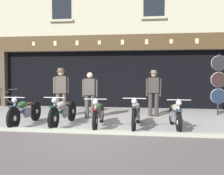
{
  "coord_description": "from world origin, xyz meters",
  "views": [
    {
      "loc": [
        1.6,
        -6.43,
        1.57
      ],
      "look_at": [
        0.34,
        2.67,
        1.06
      ],
      "focal_mm": 41.17,
      "sensor_mm": 36.0,
      "label": 1
    }
  ],
  "objects": [
    {
      "name": "motorcycle_left",
      "position": [
        -2.08,
        0.89,
        0.42
      ],
      "size": [
        0.62,
        2.0,
        0.92
      ],
      "rotation": [
        0.0,
        0.0,
        3.12
      ],
      "color": "black",
      "rests_on": "ground"
    },
    {
      "name": "advert_board_near",
      "position": [
        -2.58,
        5.4,
        1.63
      ],
      "size": [
        0.69,
        0.03,
        1.02
      ],
      "color": "silver"
    },
    {
      "name": "motorcycle_center_right",
      "position": [
        1.29,
        0.94,
        0.43
      ],
      "size": [
        0.62,
        2.11,
        0.93
      ],
      "rotation": [
        0.0,
        0.0,
        3.1
      ],
      "color": "black",
      "rests_on": "ground"
    },
    {
      "name": "shopkeeper_center",
      "position": [
        -0.38,
        2.31,
        0.89
      ],
      "size": [
        0.56,
        0.25,
        1.61
      ],
      "rotation": [
        0.0,
        0.0,
        3.1
      ],
      "color": "#47423D",
      "rests_on": "ground"
    },
    {
      "name": "leaning_bicycle",
      "position": [
        -4.55,
        3.88,
        0.37
      ],
      "size": [
        1.7,
        0.56,
        0.94
      ],
      "rotation": [
        0.0,
        0.0,
        -1.79
      ],
      "color": "black",
      "rests_on": "ground"
    },
    {
      "name": "motorcycle_center_left",
      "position": [
        -0.92,
        1.0,
        0.42
      ],
      "size": [
        0.62,
        2.08,
        0.91
      ],
      "rotation": [
        0.0,
        0.0,
        3.08
      ],
      "color": "black",
      "rests_on": "ground"
    },
    {
      "name": "motorcycle_right",
      "position": [
        2.39,
        0.95,
        0.41
      ],
      "size": [
        0.62,
        1.9,
        0.9
      ],
      "rotation": [
        0.0,
        0.0,
        3.19
      ],
      "color": "black",
      "rests_on": "ground"
    },
    {
      "name": "salesman_left",
      "position": [
        -1.48,
        2.45,
        0.98
      ],
      "size": [
        0.55,
        0.36,
        1.76
      ],
      "rotation": [
        0.0,
        0.0,
        3.35
      ],
      "color": "brown",
      "rests_on": "ground"
    },
    {
      "name": "ground",
      "position": [
        0.0,
        -0.98,
        -0.04
      ],
      "size": [
        23.18,
        22.0,
        0.18
      ],
      "color": "gray"
    },
    {
      "name": "salesman_right",
      "position": [
        1.83,
        3.03,
        0.93
      ],
      "size": [
        0.56,
        0.33,
        1.69
      ],
      "rotation": [
        0.0,
        0.0,
        3.08
      ],
      "color": "#38332D",
      "rests_on": "ground"
    },
    {
      "name": "motorcycle_center",
      "position": [
        0.19,
        0.9,
        0.41
      ],
      "size": [
        0.62,
        2.01,
        0.9
      ],
      "rotation": [
        0.0,
        0.0,
        3.2
      ],
      "color": "black",
      "rests_on": "ground"
    },
    {
      "name": "shop_facade",
      "position": [
        -0.0,
        7.02,
        1.7
      ],
      "size": [
        11.48,
        4.42,
        6.23
      ],
      "color": "black",
      "rests_on": "ground"
    },
    {
      "name": "advert_board_far",
      "position": [
        -3.76,
        5.4,
        1.62
      ],
      "size": [
        0.67,
        0.03,
        0.95
      ],
      "color": "silver"
    },
    {
      "name": "tyre_sign_pole",
      "position": [
        4.23,
        3.59,
        1.31
      ],
      "size": [
        0.56,
        0.06,
        2.29
      ],
      "color": "#232328",
      "rests_on": "ground"
    }
  ]
}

